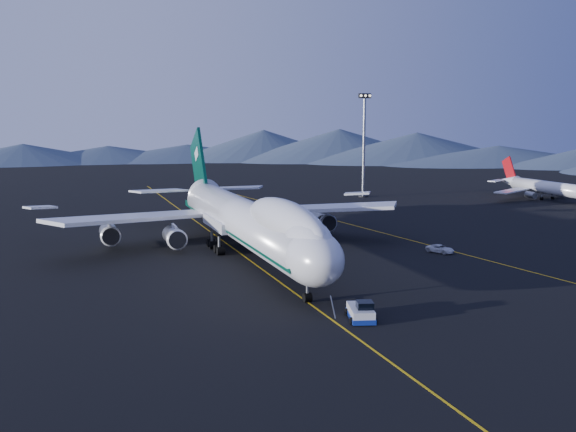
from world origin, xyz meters
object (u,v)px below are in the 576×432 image
object	(u,v)px
boeing_747	(244,219)
pushback_tug	(361,313)
floodlight_mast	(364,145)
second_jet	(549,188)
service_van	(440,249)

from	to	relation	value
boeing_747	pushback_tug	distance (m)	34.97
floodlight_mast	second_jet	bearing A→B (deg)	-27.84
boeing_747	pushback_tug	world-z (taller)	boeing_747
service_van	boeing_747	bearing A→B (deg)	139.29
pushback_tug	second_jet	xyz separation A→B (m)	(90.64, 73.66, 2.54)
pushback_tug	floodlight_mast	distance (m)	108.31
pushback_tug	floodlight_mast	size ratio (longest dim) A/B	0.19
boeing_747	second_jet	distance (m)	101.48
service_van	floodlight_mast	size ratio (longest dim) A/B	0.16
boeing_747	second_jet	xyz separation A→B (m)	(93.57, 39.20, -2.61)
boeing_747	second_jet	bearing A→B (deg)	22.73
boeing_747	second_jet	world-z (taller)	boeing_747
pushback_tug	second_jet	size ratio (longest dim) A/B	0.14
boeing_747	service_van	size ratio (longest dim) A/B	16.09
service_van	floodlight_mast	distance (m)	74.02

